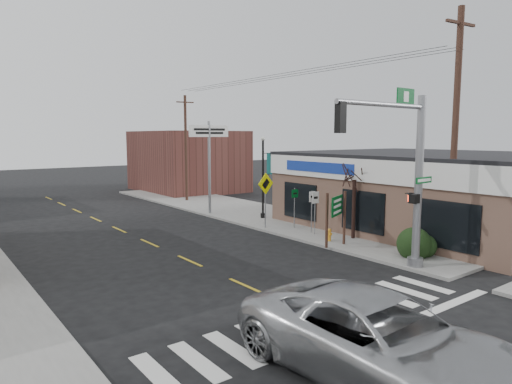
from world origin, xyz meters
TOP-DOWN VIEW (x-y plane):
  - ground at (0.00, 0.00)m, footprint 140.00×140.00m
  - sidewalk_right at (9.00, 13.00)m, footprint 6.00×38.00m
  - center_line at (0.00, 8.00)m, footprint 0.12×56.00m
  - crosswalk at (0.00, 0.40)m, footprint 11.00×2.20m
  - thrift_store at (14.50, 6.00)m, footprint 12.00×14.00m
  - bldg_distant_right at (12.00, 30.00)m, footprint 8.00×10.00m
  - suv at (-1.35, -2.62)m, footprint 3.32×6.65m
  - traffic_signal_pole at (5.63, 1.66)m, footprint 5.30×0.39m
  - guide_sign at (6.37, 5.76)m, footprint 1.43×0.13m
  - fire_hydrant at (6.86, 6.65)m, footprint 0.19×0.19m
  - ped_crossing_sign at (6.41, 11.03)m, footprint 1.18×0.08m
  - lamp_post at (8.26, 13.55)m, footprint 0.65×0.51m
  - dance_center_sign at (6.50, 17.03)m, footprint 2.81×0.18m
  - bare_tree at (8.26, 6.38)m, footprint 2.17×2.17m
  - shrub_front at (7.59, 2.51)m, footprint 1.42×1.42m
  - shrub_back at (9.93, 7.87)m, footprint 1.04×1.04m
  - utility_pole_near at (8.77, 1.63)m, footprint 1.76×0.26m
  - utility_pole_far at (8.21, 23.31)m, footprint 1.41×0.21m

SIDE VIEW (x-z plane):
  - ground at x=0.00m, z-range 0.00..0.00m
  - center_line at x=0.00m, z-range 0.00..0.01m
  - crosswalk at x=0.00m, z-range 0.00..0.01m
  - sidewalk_right at x=9.00m, z-range 0.00..0.13m
  - fire_hydrant at x=6.86m, z-range 0.16..0.77m
  - shrub_back at x=9.93m, z-range 0.13..0.91m
  - shrub_front at x=7.59m, z-range 0.13..1.20m
  - suv at x=-1.35m, z-range 0.00..1.81m
  - guide_sign at x=6.37m, z-range 0.51..3.01m
  - thrift_store at x=14.50m, z-range 0.00..4.00m
  - ped_crossing_sign at x=6.41m, z-range 0.66..3.69m
  - bldg_distant_right at x=12.00m, z-range 0.00..5.60m
  - lamp_post at x=8.26m, z-range 0.53..5.52m
  - bare_tree at x=8.26m, z-range 1.38..5.72m
  - traffic_signal_pole at x=5.63m, z-range 0.77..7.48m
  - utility_pole_far at x=8.21m, z-range 0.23..8.37m
  - dance_center_sign at x=6.50m, z-range 1.71..7.69m
  - utility_pole_near at x=8.77m, z-range 0.26..10.37m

